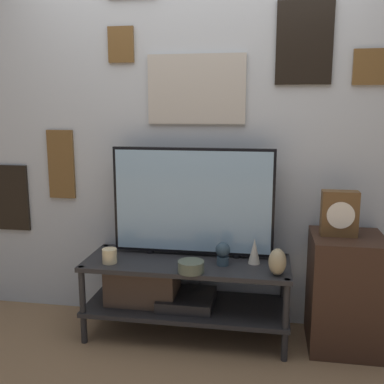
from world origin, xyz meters
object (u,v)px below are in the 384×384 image
(vase_urn_stoneware, at_px, (277,262))
(mantel_clock, at_px, (339,213))
(vase_wide_bowl, at_px, (191,267))
(decorative_bust, at_px, (223,253))
(television, at_px, (193,201))
(candle_jar, at_px, (110,256))
(vase_slim_bronze, at_px, (254,251))

(vase_urn_stoneware, distance_m, mantel_clock, 0.49)
(mantel_clock, bearing_deg, vase_wide_bowl, -165.43)
(decorative_bust, xyz_separation_m, mantel_clock, (0.71, 0.08, 0.27))
(vase_wide_bowl, relative_size, mantel_clock, 0.58)
(television, height_order, candle_jar, television)
(vase_slim_bronze, bearing_deg, decorative_bust, -161.89)
(candle_jar, height_order, mantel_clock, mantel_clock)
(candle_jar, bearing_deg, decorative_bust, 6.45)
(television, distance_m, mantel_clock, 0.93)
(decorative_bust, bearing_deg, candle_jar, -173.55)
(vase_slim_bronze, xyz_separation_m, decorative_bust, (-0.20, -0.06, -0.00))
(vase_urn_stoneware, bearing_deg, candle_jar, 178.12)
(television, relative_size, vase_wide_bowl, 6.68)
(vase_slim_bronze, bearing_deg, vase_urn_stoneware, -51.82)
(television, xyz_separation_m, decorative_bust, (0.22, -0.15, -0.29))
(candle_jar, height_order, decorative_bust, decorative_bust)
(television, height_order, mantel_clock, television)
(television, distance_m, decorative_bust, 0.40)
(vase_slim_bronze, bearing_deg, candle_jar, -170.97)
(television, relative_size, candle_jar, 11.32)
(vase_wide_bowl, xyz_separation_m, mantel_clock, (0.88, 0.23, 0.31))
(vase_urn_stoneware, xyz_separation_m, decorative_bust, (-0.34, 0.12, 0.00))
(vase_slim_bronze, height_order, decorative_bust, vase_slim_bronze)
(vase_slim_bronze, relative_size, candle_jar, 1.75)
(vase_slim_bronze, distance_m, mantel_clock, 0.57)
(mantel_clock, bearing_deg, vase_urn_stoneware, -152.40)
(candle_jar, relative_size, mantel_clock, 0.34)
(decorative_bust, distance_m, mantel_clock, 0.76)
(vase_wide_bowl, relative_size, decorative_bust, 1.08)
(vase_wide_bowl, height_order, mantel_clock, mantel_clock)
(television, xyz_separation_m, vase_urn_stoneware, (0.56, -0.27, -0.29))
(television, distance_m, vase_wide_bowl, 0.46)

